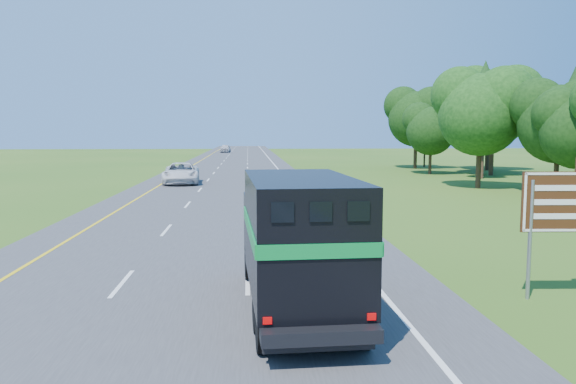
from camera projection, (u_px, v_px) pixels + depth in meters
name	position (u px, v px, depth m)	size (l,w,h in m)	color
road	(229.00, 177.00, 55.16)	(15.00, 260.00, 0.04)	#38383A
lane_markings	(229.00, 177.00, 55.16)	(11.15, 260.00, 0.01)	yellow
horse_truck	(297.00, 238.00, 13.73)	(2.68, 7.67, 3.36)	black
white_suv	(181.00, 173.00, 48.34)	(2.98, 6.46, 1.80)	silver
far_car	(225.00, 148.00, 124.06)	(2.10, 5.22, 1.78)	#B9B9C0
exit_sign	(565.00, 208.00, 14.70)	(2.23, 0.20, 3.79)	gray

